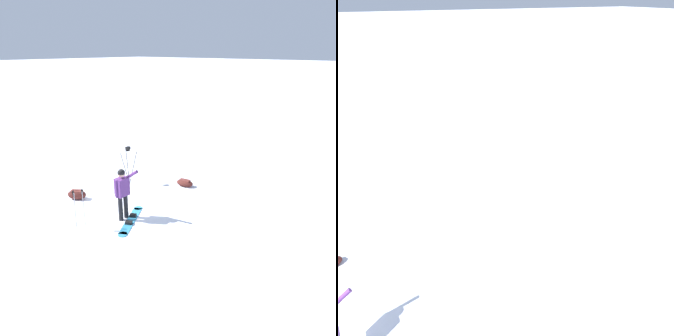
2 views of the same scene
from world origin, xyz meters
TOP-DOWN VIEW (x-y plane):
  - ground_plane at (0.00, 0.00)m, footprint 300.00×300.00m
  - snowboarder at (-0.76, 0.73)m, footprint 0.63×0.48m
  - snowboard at (-1.01, 0.67)m, footprint 1.05×1.66m
  - gear_bag_large at (-0.72, -2.42)m, footprint 0.71×0.47m
  - camera_tripod at (1.05, -1.21)m, footprint 0.64×0.53m
  - gear_bag_small at (1.49, 0.87)m, footprint 0.73×0.66m
  - ski_poles at (-0.24, 1.91)m, footprint 0.36×0.36m

SIDE VIEW (x-z plane):
  - ground_plane at x=0.00m, z-range 0.00..0.00m
  - snowboard at x=-1.01m, z-range -0.03..0.07m
  - gear_bag_large at x=-0.72m, z-range 0.01..0.28m
  - gear_bag_small at x=1.49m, z-range 0.01..0.35m
  - ski_poles at x=-0.24m, z-range 0.20..1.43m
  - snowboarder at x=-0.76m, z-range 0.16..1.83m
  - camera_tripod at x=1.05m, z-range 0.31..1.82m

